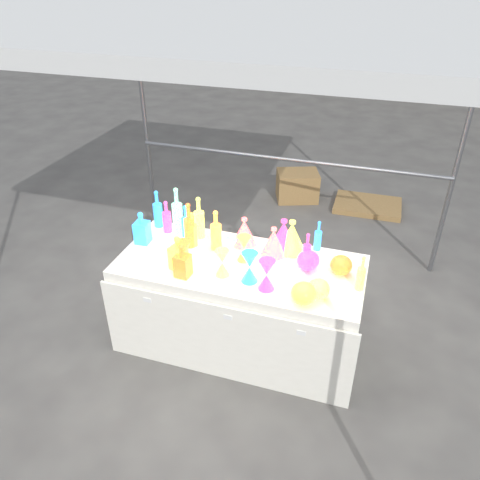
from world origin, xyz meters
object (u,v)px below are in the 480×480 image
(display_table, at_px, (240,304))
(decanter_0, at_px, (178,252))
(bottle_0, at_px, (192,229))
(hourglass_0, at_px, (184,255))
(lampshade_0, at_px, (244,231))
(globe_0, at_px, (304,294))
(cardboard_box_closed, at_px, (297,186))

(display_table, relative_size, decanter_0, 6.98)
(bottle_0, xyz_separation_m, hourglass_0, (0.06, -0.30, -0.03))
(lampshade_0, bearing_deg, bottle_0, -172.26)
(hourglass_0, height_order, lampshade_0, lampshade_0)
(hourglass_0, distance_m, lampshade_0, 0.54)
(decanter_0, relative_size, globe_0, 1.58)
(cardboard_box_closed, height_order, globe_0, globe_0)
(lampshade_0, bearing_deg, decanter_0, -139.90)
(lampshade_0, bearing_deg, hourglass_0, -137.54)
(display_table, height_order, globe_0, globe_0)
(globe_0, bearing_deg, lampshade_0, 135.33)
(globe_0, bearing_deg, cardboard_box_closed, 101.69)
(bottle_0, height_order, lampshade_0, bottle_0)
(cardboard_box_closed, relative_size, bottle_0, 1.76)
(cardboard_box_closed, distance_m, lampshade_0, 2.49)
(lampshade_0, bearing_deg, globe_0, -56.69)
(bottle_0, distance_m, lampshade_0, 0.40)
(bottle_0, xyz_separation_m, lampshade_0, (0.37, 0.13, -0.03))
(hourglass_0, height_order, globe_0, hourglass_0)
(decanter_0, xyz_separation_m, lampshade_0, (0.35, 0.45, -0.02))
(decanter_0, xyz_separation_m, globe_0, (0.93, -0.12, -0.06))
(display_table, height_order, bottle_0, bottle_0)
(hourglass_0, bearing_deg, globe_0, -8.36)
(cardboard_box_closed, height_order, lampshade_0, lampshade_0)
(cardboard_box_closed, distance_m, globe_0, 3.09)
(cardboard_box_closed, xyz_separation_m, globe_0, (0.61, -2.96, 0.63))
(decanter_0, bearing_deg, lampshade_0, 66.72)
(display_table, height_order, cardboard_box_closed, display_table)
(bottle_0, height_order, decanter_0, bottle_0)
(bottle_0, bearing_deg, hourglass_0, -78.61)
(display_table, distance_m, hourglass_0, 0.63)
(cardboard_box_closed, bearing_deg, display_table, -107.95)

